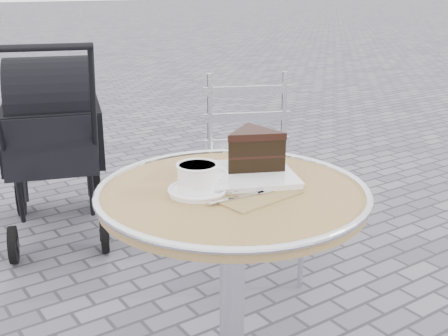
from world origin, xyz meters
TOP-DOWN VIEW (x-y plane):
  - cafe_table at (0.00, 0.00)m, footprint 0.72×0.72m
  - cappuccino_set at (-0.09, 0.03)m, footprint 0.15×0.16m
  - cake_plate_set at (0.11, 0.06)m, footprint 0.39×0.35m
  - bistro_chair at (0.64, 0.76)m, footprint 0.52×0.52m
  - baby_stroller at (0.05, 1.65)m, footprint 0.74×1.07m

SIDE VIEW (x-z plane):
  - baby_stroller at x=0.05m, z-range -0.05..0.97m
  - bistro_chair at x=0.64m, z-range 0.10..0.98m
  - cafe_table at x=0.00m, z-range 0.20..0.94m
  - cappuccino_set at x=-0.09m, z-range 0.73..0.80m
  - cake_plate_set at x=0.11m, z-range 0.73..0.86m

